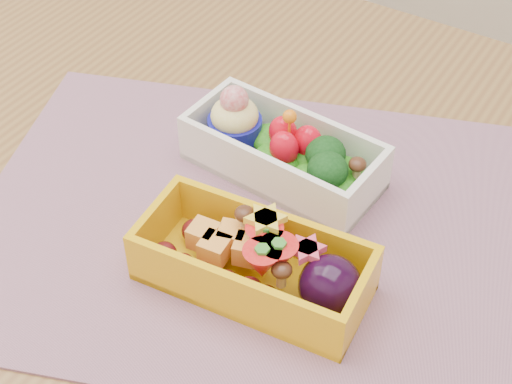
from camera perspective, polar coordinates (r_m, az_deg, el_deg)
The scene contains 4 objects.
table at distance 0.80m, azimuth 0.76°, elevation -6.62°, with size 1.20×0.80×0.75m.
placemat at distance 0.72m, azimuth -0.72°, elevation -2.25°, with size 0.50×0.38×0.00m, color #A47186.
bento_white at distance 0.75m, azimuth 1.93°, elevation 2.98°, with size 0.20×0.10×0.08m.
bento_yellow at distance 0.64m, azimuth 0.14°, elevation -5.24°, with size 0.20×0.10×0.06m.
Camera 1 is at (0.26, -0.44, 1.26)m, focal length 54.67 mm.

